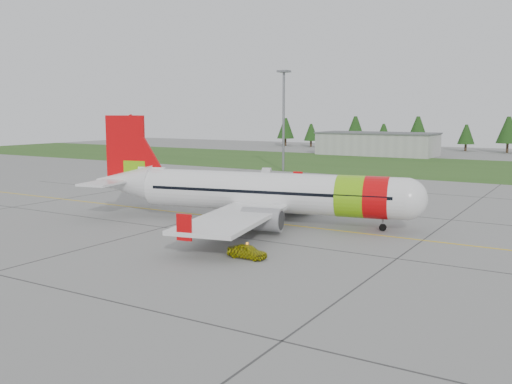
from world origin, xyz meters
The scene contains 9 objects.
ground centered at (0.00, 0.00, 0.00)m, with size 320.00×320.00×0.00m, color gray.
aircraft centered at (-7.46, 7.62, 3.37)m, with size 38.15×35.72×11.67m.
follow_me_car centered at (-0.73, -6.26, 1.71)m, with size 1.38×1.17×3.43m, color #FAF70D.
service_van centered at (-29.98, 47.52, 2.38)m, with size 1.66×1.57×4.76m, color silver.
grass_strip centered at (0.00, 82.00, 0.01)m, with size 320.00×50.00×0.03m, color #30561E.
taxi_guideline centered at (0.00, 8.00, 0.01)m, with size 120.00×0.25×0.02m, color gold.
hangar_west centered at (-30.00, 110.00, 3.00)m, with size 32.00×14.00×6.00m, color #A8A8A3.
floodlight_mast centered at (-32.00, 58.00, 10.00)m, with size 0.50×0.50×20.00m, color slate.
treeline centered at (0.00, 138.00, 5.00)m, with size 160.00×8.00×10.00m, color #1C3F14, non-canonical shape.
Camera 1 is at (23.69, -45.38, 12.05)m, focal length 40.00 mm.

